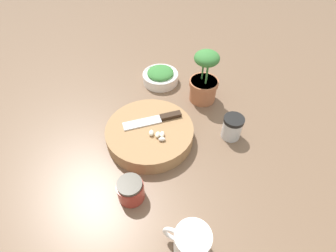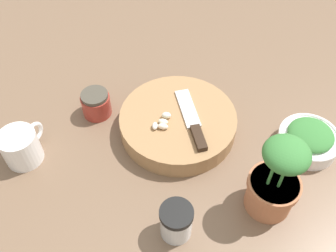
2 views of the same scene
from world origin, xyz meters
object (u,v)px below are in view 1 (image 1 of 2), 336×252
spice_jar (232,127)px  honey_jar (131,190)px  coffee_mug (191,242)px  chef_knife (156,119)px  cutting_board (150,134)px  potted_herb (204,81)px  herb_bowl (160,76)px  garlic_cloves (158,135)px

spice_jar → honey_jar: (0.03, -0.37, -0.01)m
coffee_mug → chef_knife: bearing=162.1°
cutting_board → potted_herb: potted_herb is taller
spice_jar → herb_bowl: bearing=-172.5°
garlic_cloves → coffee_mug: size_ratio=0.59×
herb_bowl → potted_herb: potted_herb is taller
garlic_cloves → honey_jar: same height
spice_jar → coffee_mug: (0.23, -0.32, -0.00)m
honey_jar → potted_herb: bearing=119.4°
chef_knife → garlic_cloves: 0.07m
chef_knife → spice_jar: bearing=-112.6°
cutting_board → coffee_mug: size_ratio=2.69×
garlic_cloves → potted_herb: size_ratio=0.30×
garlic_cloves → chef_knife: bearing=154.3°
coffee_mug → honey_jar: coffee_mug is taller
cutting_board → coffee_mug: 0.36m
spice_jar → honey_jar: size_ratio=1.11×
cutting_board → chef_knife: bearing=118.6°
spice_jar → coffee_mug: size_ratio=0.78×
herb_bowl → honey_jar: bearing=-39.0°
cutting_board → potted_herb: bearing=105.4°
garlic_cloves → potted_herb: (-0.12, 0.26, 0.03)m
cutting_board → chef_knife: chef_knife is taller
garlic_cloves → potted_herb: potted_herb is taller
honey_jar → chef_knife: bearing=134.6°
spice_jar → coffee_mug: bearing=-54.5°
cutting_board → spice_jar: (0.13, 0.23, 0.02)m
honey_jar → coffee_mug: bearing=16.6°
honey_jar → garlic_cloves: bearing=127.4°
chef_knife → potted_herb: size_ratio=0.96×
coffee_mug → cutting_board: bearing=166.6°
cutting_board → spice_jar: spice_jar is taller
cutting_board → spice_jar: bearing=61.5°
herb_bowl → garlic_cloves: bearing=-31.5°
garlic_cloves → herb_bowl: bearing=148.5°
honey_jar → cutting_board: bearing=137.6°
chef_knife → herb_bowl: (-0.23, 0.15, -0.03)m
herb_bowl → potted_herb: bearing=25.1°
cutting_board → herb_bowl: bearing=143.4°
chef_knife → cutting_board: bearing=132.5°
potted_herb → chef_knife: bearing=-76.8°
herb_bowl → honey_jar: size_ratio=1.97×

